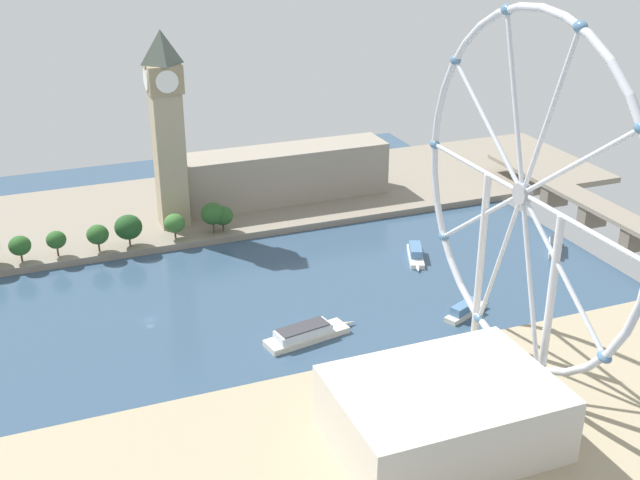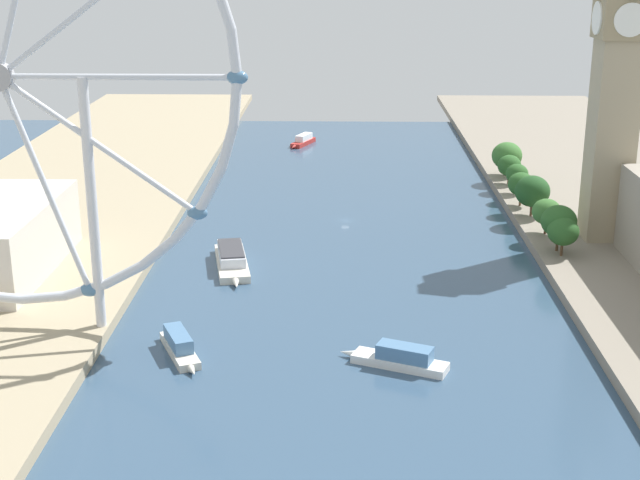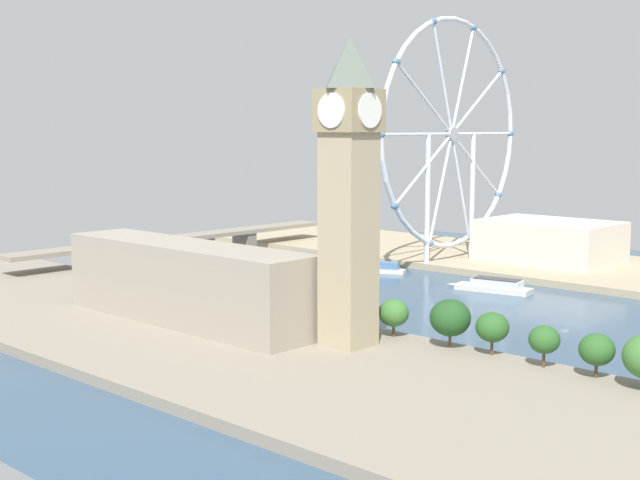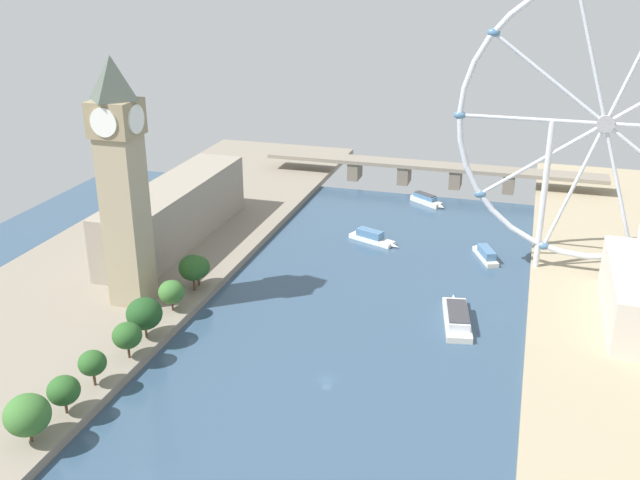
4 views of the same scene
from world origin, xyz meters
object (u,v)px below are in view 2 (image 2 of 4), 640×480
object	(u,v)px
clock_tower	(616,92)
tour_boat_2	(400,358)
tour_boat_0	(180,346)
tour_boat_4	(303,141)
tour_boat_3	(232,259)

from	to	relation	value
clock_tower	tour_boat_2	world-z (taller)	clock_tower
clock_tower	tour_boat_0	bearing A→B (deg)	34.84
tour_boat_2	tour_boat_4	size ratio (longest dim) A/B	1.14
tour_boat_2	tour_boat_4	bearing A→B (deg)	-59.91
clock_tower	tour_boat_4	world-z (taller)	clock_tower
tour_boat_0	tour_boat_2	size ratio (longest dim) A/B	0.93
tour_boat_0	tour_boat_2	world-z (taller)	tour_boat_2
clock_tower	tour_boat_0	xyz separation A→B (m)	(118.37, 82.40, -46.32)
tour_boat_2	tour_boat_4	distance (m)	242.05
tour_boat_2	tour_boat_3	distance (m)	80.28
clock_tower	tour_boat_0	size ratio (longest dim) A/B	3.79
clock_tower	tour_boat_2	bearing A→B (deg)	52.25
tour_boat_2	tour_boat_4	xyz separation A→B (m)	(31.67, -239.97, -0.12)
clock_tower	tour_boat_2	distance (m)	120.42
tour_boat_0	tour_boat_3	bearing A→B (deg)	151.99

